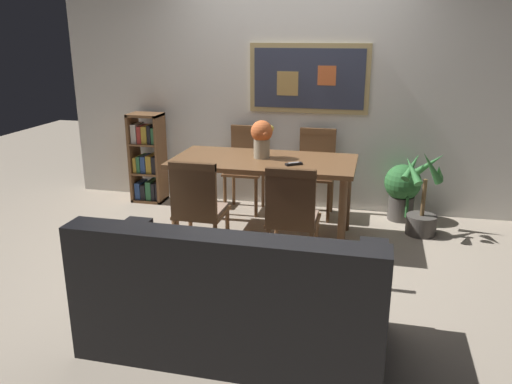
{
  "coord_description": "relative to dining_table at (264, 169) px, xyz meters",
  "views": [
    {
      "loc": [
        0.9,
        -4.05,
        1.87
      ],
      "look_at": [
        -0.01,
        -0.24,
        0.65
      ],
      "focal_mm": 35.94,
      "sensor_mm": 36.0,
      "label": 1
    }
  ],
  "objects": [
    {
      "name": "ground_plane",
      "position": [
        0.1,
        -0.43,
        -0.66
      ],
      "size": [
        12.0,
        12.0,
        0.0
      ],
      "primitive_type": "plane",
      "color": "tan"
    },
    {
      "name": "wall_back_with_painting",
      "position": [
        0.1,
        1.02,
        0.64
      ],
      "size": [
        5.2,
        0.14,
        2.6
      ],
      "color": "silver",
      "rests_on": "ground_plane"
    },
    {
      "name": "dining_table",
      "position": [
        0.0,
        0.0,
        0.0
      ],
      "size": [
        1.68,
        0.83,
        0.76
      ],
      "color": "brown",
      "rests_on": "ground_plane"
    },
    {
      "name": "dining_chair_near_left",
      "position": [
        -0.38,
        -0.76,
        -0.12
      ],
      "size": [
        0.4,
        0.41,
        0.91
      ],
      "color": "brown",
      "rests_on": "ground_plane"
    },
    {
      "name": "dining_chair_near_right",
      "position": [
        0.4,
        -0.76,
        -0.12
      ],
      "size": [
        0.4,
        0.41,
        0.91
      ],
      "color": "brown",
      "rests_on": "ground_plane"
    },
    {
      "name": "dining_chair_far_left",
      "position": [
        -0.36,
        0.74,
        -0.12
      ],
      "size": [
        0.4,
        0.41,
        0.91
      ],
      "color": "brown",
      "rests_on": "ground_plane"
    },
    {
      "name": "dining_chair_far_right",
      "position": [
        0.4,
        0.75,
        -0.12
      ],
      "size": [
        0.4,
        0.41,
        0.91
      ],
      "color": "brown",
      "rests_on": "ground_plane"
    },
    {
      "name": "leather_couch",
      "position": [
        0.22,
        -1.81,
        -0.35
      ],
      "size": [
        1.8,
        0.84,
        0.84
      ],
      "color": "black",
      "rests_on": "ground_plane"
    },
    {
      "name": "bookshelf",
      "position": [
        -1.52,
        0.75,
        -0.18
      ],
      "size": [
        0.36,
        0.28,
        1.01
      ],
      "color": "brown",
      "rests_on": "ground_plane"
    },
    {
      "name": "potted_ivy",
      "position": [
        1.29,
        0.77,
        -0.33
      ],
      "size": [
        0.37,
        0.37,
        0.59
      ],
      "color": "#4C4742",
      "rests_on": "ground_plane"
    },
    {
      "name": "potted_palm",
      "position": [
        1.47,
        0.4,
        -0.35
      ],
      "size": [
        0.42,
        0.44,
        0.85
      ],
      "color": "#4C4742",
      "rests_on": "ground_plane"
    },
    {
      "name": "flower_vase",
      "position": [
        -0.03,
        0.05,
        0.3
      ],
      "size": [
        0.21,
        0.2,
        0.35
      ],
      "color": "tan",
      "rests_on": "dining_table"
    },
    {
      "name": "tv_remote",
      "position": [
        0.31,
        -0.15,
        0.11
      ],
      "size": [
        0.15,
        0.13,
        0.02
      ],
      "color": "black",
      "rests_on": "dining_table"
    }
  ]
}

